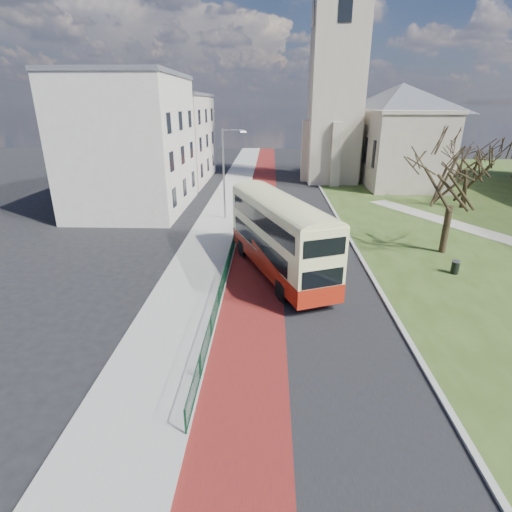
{
  "coord_description": "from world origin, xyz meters",
  "views": [
    {
      "loc": [
        -0.32,
        -17.96,
        10.2
      ],
      "look_at": [
        -1.08,
        3.35,
        2.0
      ],
      "focal_mm": 28.0,
      "sensor_mm": 36.0,
      "label": 1
    }
  ],
  "objects_px": {
    "streetlamp": "(225,170)",
    "bus": "(279,233)",
    "winter_tree_near": "(457,167)",
    "winter_tree_far": "(471,157)",
    "litter_bin": "(455,267)"
  },
  "relations": [
    {
      "from": "streetlamp",
      "to": "bus",
      "type": "xyz_separation_m",
      "value": [
        4.62,
        -12.53,
        -1.86
      ]
    },
    {
      "from": "bus",
      "to": "winter_tree_far",
      "type": "bearing_deg",
      "value": 21.55
    },
    {
      "from": "streetlamp",
      "to": "winter_tree_near",
      "type": "relative_size",
      "value": 0.9
    },
    {
      "from": "litter_bin",
      "to": "streetlamp",
      "type": "bearing_deg",
      "value": 142.39
    },
    {
      "from": "winter_tree_far",
      "to": "litter_bin",
      "type": "height_order",
      "value": "winter_tree_far"
    },
    {
      "from": "streetlamp",
      "to": "litter_bin",
      "type": "xyz_separation_m",
      "value": [
        15.83,
        -12.19,
        -4.12
      ]
    },
    {
      "from": "streetlamp",
      "to": "winter_tree_far",
      "type": "xyz_separation_m",
      "value": [
        23.95,
        5.29,
        0.63
      ]
    },
    {
      "from": "streetlamp",
      "to": "bus",
      "type": "height_order",
      "value": "streetlamp"
    },
    {
      "from": "bus",
      "to": "litter_bin",
      "type": "relative_size",
      "value": 13.69
    },
    {
      "from": "winter_tree_far",
      "to": "litter_bin",
      "type": "distance_m",
      "value": 19.85
    },
    {
      "from": "winter_tree_far",
      "to": "streetlamp",
      "type": "bearing_deg",
      "value": -167.54
    },
    {
      "from": "bus",
      "to": "winter_tree_far",
      "type": "xyz_separation_m",
      "value": [
        19.33,
        17.82,
        2.48
      ]
    },
    {
      "from": "bus",
      "to": "litter_bin",
      "type": "distance_m",
      "value": 11.44
    },
    {
      "from": "bus",
      "to": "winter_tree_near",
      "type": "distance_m",
      "value": 13.18
    },
    {
      "from": "streetlamp",
      "to": "litter_bin",
      "type": "height_order",
      "value": "streetlamp"
    }
  ]
}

